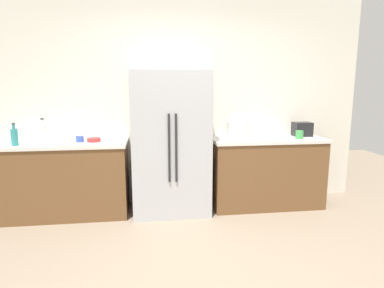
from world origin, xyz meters
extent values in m
plane|color=gray|center=(0.00, 0.00, 0.00)|extent=(9.67, 9.67, 0.00)
cube|color=silver|center=(0.00, 1.88, 1.40)|extent=(4.83, 0.10, 2.79)
cube|color=brown|center=(-1.53, 1.51, 0.43)|extent=(1.55, 0.61, 0.87)
cube|color=silver|center=(-1.53, 1.51, 0.89)|extent=(1.58, 0.64, 0.04)
cube|color=brown|center=(1.04, 1.51, 0.43)|extent=(1.42, 0.61, 0.87)
cube|color=silver|center=(1.04, 1.51, 0.89)|extent=(1.45, 0.64, 0.04)
cube|color=#B2B5BA|center=(-0.21, 1.48, 0.87)|extent=(0.93, 0.67, 1.74)
cylinder|color=#262628|center=(-0.25, 1.13, 0.87)|extent=(0.02, 0.02, 0.78)
cylinder|color=#262628|center=(-0.17, 1.13, 0.87)|extent=(0.02, 0.02, 0.78)
cube|color=black|center=(1.55, 1.58, 1.00)|extent=(0.23, 0.18, 0.19)
cylinder|color=white|center=(0.65, 1.57, 1.01)|extent=(0.26, 0.26, 0.21)
sphere|color=white|center=(0.65, 1.57, 1.11)|extent=(0.24, 0.24, 0.24)
cylinder|color=white|center=(-1.71, 1.52, 1.01)|extent=(0.08, 0.08, 0.21)
cylinder|color=white|center=(-1.71, 1.52, 1.15)|extent=(0.04, 0.04, 0.06)
cylinder|color=#333338|center=(-1.71, 1.52, 1.19)|extent=(0.04, 0.04, 0.02)
cylinder|color=teal|center=(-1.96, 1.34, 1.00)|extent=(0.07, 0.07, 0.19)
cylinder|color=teal|center=(-1.96, 1.34, 1.12)|extent=(0.03, 0.03, 0.05)
cylinder|color=#333338|center=(-1.96, 1.34, 1.15)|extent=(0.03, 0.03, 0.02)
cylinder|color=green|center=(1.41, 1.37, 0.96)|extent=(0.09, 0.09, 0.10)
cylinder|color=blue|center=(-1.29, 1.50, 0.94)|extent=(0.09, 0.09, 0.07)
cylinder|color=red|center=(-1.13, 1.50, 0.93)|extent=(0.16, 0.16, 0.05)
camera|label=1|loc=(-0.49, -2.46, 1.56)|focal=30.36mm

